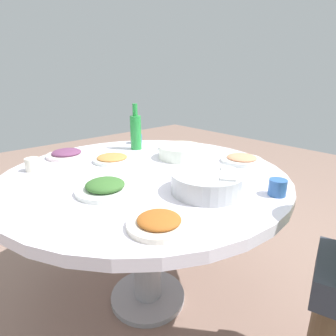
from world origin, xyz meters
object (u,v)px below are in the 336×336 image
(dish_greens, at_px, (105,187))
(tea_cup_near, at_px, (32,165))
(rice_bowl, at_px, (207,182))
(dish_tofu_braise, at_px, (112,158))
(tea_cup_far, at_px, (277,187))
(tea_cup_side, at_px, (136,139))
(soup_bowl, at_px, (181,152))
(green_bottle, at_px, (136,131))
(dish_eggplant, at_px, (67,154))
(round_dining_table, at_px, (145,194))
(dish_stirfry, at_px, (159,222))
(dish_shrimp, at_px, (242,159))

(dish_greens, relative_size, tea_cup_near, 3.52)
(rice_bowl, height_order, tea_cup_near, rice_bowl)
(dish_tofu_braise, bearing_deg, tea_cup_near, -108.93)
(tea_cup_far, relative_size, tea_cup_side, 0.91)
(soup_bowl, bearing_deg, tea_cup_near, -115.26)
(green_bottle, bearing_deg, soup_bowl, 12.33)
(dish_tofu_braise, relative_size, tea_cup_far, 2.95)
(dish_eggplant, distance_m, green_bottle, 0.43)
(soup_bowl, height_order, tea_cup_side, soup_bowl)
(soup_bowl, distance_m, dish_tofu_braise, 0.38)
(tea_cup_side, bearing_deg, round_dining_table, -32.51)
(soup_bowl, distance_m, green_bottle, 0.34)
(dish_stirfry, bearing_deg, soup_bowl, 130.38)
(dish_stirfry, xyz_separation_m, tea_cup_far, (0.13, 0.50, 0.02))
(dish_eggplant, height_order, tea_cup_side, tea_cup_side)
(soup_bowl, height_order, dish_eggplant, soup_bowl)
(rice_bowl, height_order, dish_stirfry, rice_bowl)
(soup_bowl, height_order, dish_stirfry, soup_bowl)
(soup_bowl, distance_m, tea_cup_near, 0.77)
(dish_tofu_braise, height_order, tea_cup_near, tea_cup_near)
(rice_bowl, height_order, dish_eggplant, rice_bowl)
(dish_stirfry, height_order, tea_cup_side, tea_cup_side)
(round_dining_table, height_order, tea_cup_far, tea_cup_far)
(dish_stirfry, bearing_deg, green_bottle, 148.10)
(tea_cup_far, bearing_deg, dish_tofu_braise, -163.51)
(round_dining_table, xyz_separation_m, dish_eggplant, (-0.51, -0.17, 0.13))
(tea_cup_side, bearing_deg, dish_greens, -44.72)
(round_dining_table, height_order, dish_tofu_braise, dish_tofu_braise)
(dish_greens, bearing_deg, tea_cup_near, -164.87)
(tea_cup_far, xyz_separation_m, tea_cup_side, (-1.08, 0.10, -0.00))
(rice_bowl, xyz_separation_m, tea_cup_far, (0.21, 0.18, -0.01))
(tea_cup_near, bearing_deg, soup_bowl, 64.74)
(green_bottle, bearing_deg, dish_stirfry, -31.90)
(tea_cup_near, bearing_deg, dish_stirfry, 7.75)
(tea_cup_near, xyz_separation_m, tea_cup_side, (-0.12, 0.72, -0.00))
(dish_eggplant, bearing_deg, dish_tofu_braise, 30.57)
(dish_eggplant, distance_m, tea_cup_near, 0.26)
(tea_cup_near, bearing_deg, dish_greens, 15.13)
(dish_greens, xyz_separation_m, dish_tofu_braise, (-0.34, 0.24, -0.00))
(dish_stirfry, bearing_deg, tea_cup_side, 147.46)
(rice_bowl, xyz_separation_m, dish_stirfry, (0.08, -0.32, -0.03))
(green_bottle, distance_m, tea_cup_far, 0.95)
(tea_cup_far, bearing_deg, dish_greens, -134.49)
(round_dining_table, xyz_separation_m, tea_cup_side, (-0.51, 0.32, 0.14))
(dish_shrimp, distance_m, tea_cup_near, 1.07)
(rice_bowl, height_order, dish_shrimp, rice_bowl)
(dish_greens, bearing_deg, dish_stirfry, -2.49)
(rice_bowl, height_order, green_bottle, green_bottle)
(dish_eggplant, relative_size, dish_stirfry, 1.08)
(soup_bowl, distance_m, dish_shrimp, 0.34)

